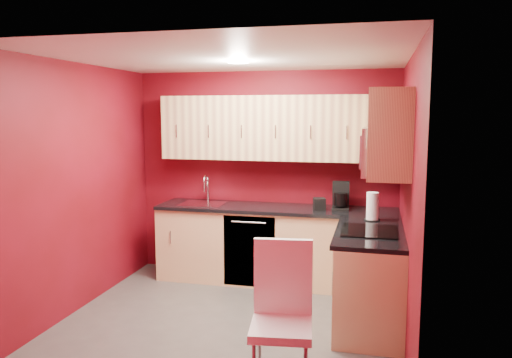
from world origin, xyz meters
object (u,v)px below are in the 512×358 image
at_px(microwave, 385,151).
at_px(sink, 203,201).
at_px(paper_towel, 373,206).
at_px(dining_chair, 281,320).
at_px(napkin_holder, 319,204).
at_px(coffee_maker, 341,196).

height_order(microwave, sink, microwave).
xyz_separation_m(paper_towel, dining_chair, (-0.60, -1.80, -0.52)).
bearing_deg(napkin_holder, dining_chair, -90.38).
height_order(microwave, napkin_holder, microwave).
height_order(sink, dining_chair, sink).
bearing_deg(paper_towel, sink, 165.99).
distance_m(napkin_holder, paper_towel, 0.72).
distance_m(sink, dining_chair, 2.72).
bearing_deg(microwave, napkin_holder, 126.47).
distance_m(microwave, paper_towel, 0.79).
xyz_separation_m(microwave, paper_towel, (-0.09, 0.50, -0.61)).
xyz_separation_m(napkin_holder, paper_towel, (0.59, -0.42, 0.08)).
relative_size(napkin_holder, paper_towel, 0.48).
height_order(coffee_maker, dining_chair, coffee_maker).
bearing_deg(coffee_maker, napkin_holder, -165.40).
relative_size(coffee_maker, paper_towel, 1.10).
relative_size(sink, paper_towel, 1.80).
bearing_deg(paper_towel, coffee_maker, 126.01).
bearing_deg(microwave, coffee_maker, 114.27).
bearing_deg(coffee_maker, paper_towel, -57.04).
bearing_deg(paper_towel, microwave, -79.62).
height_order(napkin_holder, dining_chair, dining_chair).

